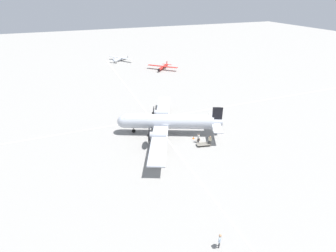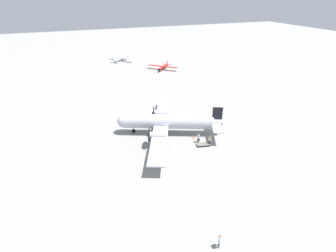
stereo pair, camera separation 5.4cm
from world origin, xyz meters
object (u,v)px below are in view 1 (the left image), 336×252
object	(u,v)px
light_aircraft_distant	(121,59)
crew_foreground	(220,239)
suitcase_near_door	(199,140)
traffic_cone	(194,138)
passenger_boarding	(198,137)
light_aircraft_taxiing	(163,67)
baggage_cart	(204,144)
airliner_main	(166,122)
ramp_agent	(210,140)

from	to	relation	value
light_aircraft_distant	crew_foreground	bearing A→B (deg)	-131.86
crew_foreground	light_aircraft_distant	bearing A→B (deg)	38.47
suitcase_near_door	traffic_cone	bearing A→B (deg)	114.46
crew_foreground	suitcase_near_door	size ratio (longest dim) A/B	3.21
passenger_boarding	light_aircraft_taxiing	distance (m)	47.01
baggage_cart	light_aircraft_distant	bearing A→B (deg)	-77.80
airliner_main	light_aircraft_taxiing	bearing A→B (deg)	-86.13
light_aircraft_taxiing	traffic_cone	bearing A→B (deg)	29.64
light_aircraft_distant	ramp_agent	bearing A→B (deg)	-125.39
crew_foreground	suitcase_near_door	distance (m)	21.19
light_aircraft_taxiing	traffic_cone	size ratio (longest dim) A/B	17.87
crew_foreground	ramp_agent	distance (m)	19.95
traffic_cone	airliner_main	bearing A→B (deg)	136.30
airliner_main	ramp_agent	size ratio (longest dim) A/B	14.60
crew_foreground	baggage_cart	size ratio (longest dim) A/B	0.72
baggage_cart	light_aircraft_taxiing	xyz separation A→B (m)	(10.17, 47.05, 0.55)
light_aircraft_distant	traffic_cone	distance (m)	61.39
passenger_boarding	baggage_cart	world-z (taller)	passenger_boarding
suitcase_near_door	light_aircraft_distant	world-z (taller)	light_aircraft_distant
airliner_main	baggage_cart	bearing A→B (deg)	148.14
airliner_main	ramp_agent	distance (m)	8.56
ramp_agent	traffic_cone	distance (m)	3.40
ramp_agent	suitcase_near_door	world-z (taller)	ramp_agent
passenger_boarding	light_aircraft_taxiing	xyz separation A→B (m)	(10.56, 45.80, -0.29)
baggage_cart	light_aircraft_taxiing	world-z (taller)	light_aircraft_taxiing
airliner_main	light_aircraft_distant	bearing A→B (deg)	-70.77
light_aircraft_distant	light_aircraft_taxiing	size ratio (longest dim) A/B	1.11
airliner_main	passenger_boarding	bearing A→B (deg)	151.61
passenger_boarding	light_aircraft_distant	bearing A→B (deg)	-2.51
baggage_cart	traffic_cone	world-z (taller)	baggage_cart
suitcase_near_door	baggage_cart	distance (m)	1.67
ramp_agent	suitcase_near_door	distance (m)	2.31
crew_foreground	passenger_boarding	distance (m)	20.68
airliner_main	suitcase_near_door	xyz separation A→B (m)	(4.26, -4.65, -2.11)
crew_foreground	light_aircraft_taxiing	distance (m)	67.53
passenger_boarding	ramp_agent	bearing A→B (deg)	-137.18
light_aircraft_taxiing	ramp_agent	bearing A→B (deg)	32.31
ramp_agent	traffic_cone	world-z (taller)	ramp_agent
ramp_agent	passenger_boarding	bearing A→B (deg)	8.97
ramp_agent	baggage_cart	world-z (taller)	ramp_agent
passenger_boarding	crew_foreground	bearing A→B (deg)	156.36
crew_foreground	baggage_cart	xyz separation A→B (m)	(7.94, 18.00, -0.82)
ramp_agent	light_aircraft_distant	size ratio (longest dim) A/B	0.19
suitcase_near_door	light_aircraft_distant	size ratio (longest dim) A/B	0.06
airliner_main	ramp_agent	world-z (taller)	airliner_main
passenger_boarding	ramp_agent	distance (m)	2.03
crew_foreground	light_aircraft_taxiing	xyz separation A→B (m)	(18.12, 65.05, -0.27)
suitcase_near_door	light_aircraft_distant	xyz separation A→B (m)	(0.06, 62.41, 0.58)
light_aircraft_distant	suitcase_near_door	bearing A→B (deg)	-126.42
crew_foreground	light_aircraft_taxiing	world-z (taller)	light_aircraft_taxiing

